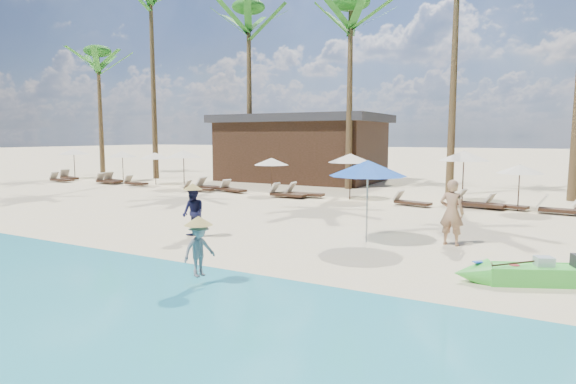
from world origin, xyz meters
The scene contains 34 objects.
ground centered at (0.00, 0.00, 0.00)m, with size 240.00×240.00×0.00m, color beige.
wet_sand_strip centered at (0.00, -5.00, 0.00)m, with size 240.00×4.50×0.01m, color tan.
green_canoe centered at (6.88, -0.12, 0.20)m, with size 4.46×2.20×0.60m.
tourist centered at (4.27, 2.41, 0.89)m, with size 0.65×0.43×1.78m, color tan.
vendor_green centered at (-2.42, -0.18, 0.73)m, with size 0.71×0.55×1.46m, color #131435.
vendor_yellow centered at (0.59, -3.62, 0.72)m, with size 0.70×0.40×1.08m, color gray.
blue_umbrella centered at (2.16, 1.65, 2.05)m, with size 2.11×2.11×2.27m.
resort_parasol_0 centered at (-22.57, 11.35, 1.87)m, with size 2.01×2.01×2.07m.
lounger_0_left centered at (-21.86, 10.30, 0.21)m, with size 1.95×1.06×0.63m.
lounger_0_right centered at (-21.03, 9.10, 0.19)m, with size 1.72×0.60×0.58m.
resort_parasol_1 centered at (-17.96, 11.46, 1.76)m, with size 1.90×1.90×1.96m.
lounger_1_left centered at (-17.65, 10.40, 0.20)m, with size 1.85×0.91×0.60m.
lounger_1_right centered at (-17.43, 9.68, 0.20)m, with size 1.77×0.60×0.60m.
resort_parasol_2 centered at (-14.52, 10.84, 1.75)m, with size 1.89×1.89×1.94m.
lounger_2_left centered at (-15.18, 9.79, 0.18)m, with size 1.65×0.57×0.55m.
resort_parasol_3 centered at (-11.82, 10.31, 1.92)m, with size 2.07×2.07×2.14m.
lounger_3_left centered at (-9.60, 9.91, 0.21)m, with size 1.90×0.63×0.64m.
lounger_3_right centered at (-9.85, 9.03, 0.18)m, with size 1.70×0.84×0.55m.
resort_parasol_4 centered at (-5.80, 9.96, 1.66)m, with size 1.78×1.78×1.84m.
lounger_4_left centered at (-8.03, 9.69, 0.19)m, with size 1.76×1.00×0.57m.
lounger_4_right centered at (-3.86, 9.65, 0.21)m, with size 1.88×0.67×0.63m.
resort_parasol_5 centered at (-1.58, 9.95, 1.92)m, with size 2.07×2.07×2.13m.
lounger_5_left centered at (-4.49, 9.07, 0.21)m, with size 1.82×0.56×0.62m.
resort_parasol_6 centered at (3.16, 11.46, 2.07)m, with size 2.22×2.22×2.29m.
lounger_6_left centered at (1.41, 9.27, 0.18)m, with size 1.69×0.87×0.55m.
lounger_6_right centered at (3.97, 9.83, 0.22)m, with size 2.03×0.92×0.66m.
resort_parasol_7 centered at (5.49, 9.87, 1.66)m, with size 1.78×1.78×1.84m.
lounger_7_left centered at (4.98, 10.12, 0.18)m, with size 1.70×0.92×0.55m.
lounger_7_right centered at (6.96, 9.65, 0.21)m, with size 1.89×0.69×0.63m.
palm_0 centered at (-24.62, 15.48, 8.11)m, with size 2.08×2.08×9.90m.
palm_1 centered at (-17.59, 14.06, 10.82)m, with size 2.08×2.08×13.60m.
palm_2 centered at (-10.45, 15.08, 9.18)m, with size 2.08×2.08×11.33m.
palm_3 centered at (-3.36, 14.27, 8.58)m, with size 2.08×2.08×10.52m.
pavilion_west centered at (-8.00, 17.50, 2.19)m, with size 10.80×6.60×4.30m.
Camera 1 is at (6.52, -10.86, 2.91)m, focal length 30.00 mm.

